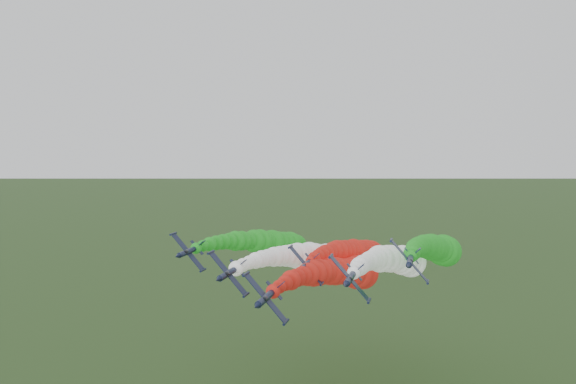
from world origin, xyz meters
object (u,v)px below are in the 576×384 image
jet_lead (343,273)px  jet_inner_left (310,257)px  jet_trail (357,253)px  jet_outer_left (271,243)px  jet_outer_right (435,249)px  jet_inner_right (396,260)px

jet_lead → jet_inner_left: 11.70m
jet_trail → jet_outer_left: bearing=-170.0°
jet_outer_left → jet_outer_right: jet_outer_right is taller
jet_lead → jet_inner_right: (10.60, 8.09, 1.59)m
jet_inner_left → jet_inner_right: size_ratio=1.00×
jet_outer_left → jet_outer_right: 40.54m
jet_lead → jet_inner_right: size_ratio=1.00×
jet_inner_right → jet_trail: 18.01m
jet_inner_left → jet_trail: size_ratio=1.00×
jet_outer_left → jet_trail: size_ratio=1.00×
jet_lead → jet_inner_left: bearing=138.9°
jet_inner_left → jet_trail: jet_inner_left is taller
jet_inner_right → jet_lead: bearing=-142.7°
jet_lead → jet_outer_left: jet_outer_left is taller
jet_inner_left → jet_lead: bearing=-41.1°
jet_lead → jet_trail: jet_lead is taller
jet_trail → jet_inner_left: bearing=-120.6°
jet_inner_left → jet_inner_right: (19.36, 0.44, 0.26)m
jet_outer_left → jet_inner_left: bearing=-41.7°
jet_inner_right → jet_trail: bearing=125.7°
jet_inner_left → jet_outer_right: (27.87, 9.08, 1.65)m
jet_inner_left → jet_outer_left: bearing=138.3°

